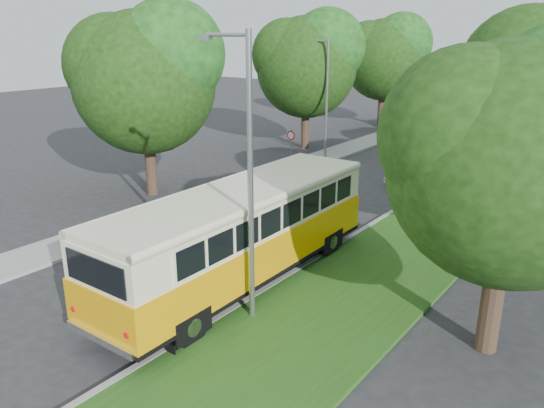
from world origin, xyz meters
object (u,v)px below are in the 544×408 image
Objects in this scene: car_white at (411,169)px; car_grey at (476,145)px; vintage_bus at (241,236)px; car_silver at (420,176)px; car_blue at (441,154)px; lamppost_far at (326,95)px; lamppost_near at (248,172)px.

car_grey is (0.99, 8.38, 0.04)m from car_white.
vintage_bus reaches higher than car_silver.
vintage_bus reaches higher than car_blue.
car_blue is (-0.91, 5.49, 0.09)m from car_silver.
lamppost_far is 10.75m from car_grey.
lamppost_near reaches higher than vintage_bus.
lamppost_far is 1.47× the size of car_grey.
car_silver is at bearing -52.98° from car_white.
car_white is (-2.26, 16.88, -3.70)m from lamppost_near.
lamppost_near is 20.53m from lamppost_far.
lamppost_far is 1.42× the size of car_blue.
lamppost_near is 1.07× the size of lamppost_far.
car_white is at bearing 109.98° from car_silver.
lamppost_far is at bearing 140.23° from car_silver.
car_white is 8.44m from car_grey.
vintage_bus is at bearing -97.31° from car_grey.
vintage_bus is at bearing -110.65° from car_silver.
lamppost_near is 3.53m from vintage_bus.
lamppost_far is at bearing 115.71° from lamppost_near.
car_silver reaches higher than car_white.
car_blue is at bearing -107.77° from car_grey.
lamppost_near reaches higher than car_white.
vintage_bus is (-1.62, 1.58, -2.72)m from lamppost_near.
car_silver is 9.69m from car_grey.
car_blue is (-0.50, 19.49, -0.88)m from vintage_bus.
car_silver is 5.57m from car_blue.
lamppost_far is 8.93m from car_silver.
vintage_bus is at bearing -90.48° from car_blue.
lamppost_far is 1.85× the size of car_white.
lamppost_near is 21.47m from car_blue.
car_blue is at bearing 80.43° from car_silver.
vintage_bus reaches higher than car_grey.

